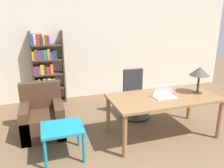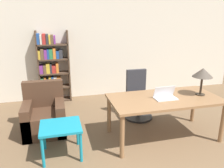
{
  "view_description": "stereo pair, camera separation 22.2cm",
  "coord_description": "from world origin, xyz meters",
  "px_view_note": "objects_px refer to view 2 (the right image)",
  "views": [
    {
      "loc": [
        -1.36,
        -1.06,
        2.03
      ],
      "look_at": [
        -0.28,
        2.21,
        0.99
      ],
      "focal_mm": 35.0,
      "sensor_mm": 36.0,
      "label": 1
    },
    {
      "loc": [
        -1.14,
        -1.12,
        2.03
      ],
      "look_at": [
        -0.28,
        2.21,
        0.99
      ],
      "focal_mm": 35.0,
      "sensor_mm": 36.0,
      "label": 2
    }
  ],
  "objects_px": {
    "laptop": "(165,96)",
    "table_lamp": "(203,73)",
    "bookshelf": "(51,69)",
    "desk": "(164,102)",
    "office_chair": "(138,98)",
    "armchair": "(45,116)",
    "side_table_blue": "(61,130)"
  },
  "relations": [
    {
      "from": "laptop",
      "to": "table_lamp",
      "type": "bearing_deg",
      "value": 1.28
    },
    {
      "from": "table_lamp",
      "to": "bookshelf",
      "type": "xyz_separation_m",
      "value": [
        -2.53,
        2.35,
        -0.29
      ]
    },
    {
      "from": "desk",
      "to": "laptop",
      "type": "height_order",
      "value": "laptop"
    },
    {
      "from": "office_chair",
      "to": "armchair",
      "type": "bearing_deg",
      "value": -174.63
    },
    {
      "from": "table_lamp",
      "to": "desk",
      "type": "bearing_deg",
      "value": 177.96
    },
    {
      "from": "table_lamp",
      "to": "office_chair",
      "type": "distance_m",
      "value": 1.43
    },
    {
      "from": "desk",
      "to": "bookshelf",
      "type": "bearing_deg",
      "value": 128.69
    },
    {
      "from": "laptop",
      "to": "side_table_blue",
      "type": "xyz_separation_m",
      "value": [
        -1.73,
        -0.08,
        -0.36
      ]
    },
    {
      "from": "desk",
      "to": "table_lamp",
      "type": "height_order",
      "value": "table_lamp"
    },
    {
      "from": "table_lamp",
      "to": "armchair",
      "type": "height_order",
      "value": "table_lamp"
    },
    {
      "from": "table_lamp",
      "to": "armchair",
      "type": "relative_size",
      "value": 0.53
    },
    {
      "from": "laptop",
      "to": "side_table_blue",
      "type": "distance_m",
      "value": 1.77
    },
    {
      "from": "table_lamp",
      "to": "bookshelf",
      "type": "distance_m",
      "value": 3.47
    },
    {
      "from": "office_chair",
      "to": "side_table_blue",
      "type": "distance_m",
      "value": 1.91
    },
    {
      "from": "laptop",
      "to": "bookshelf",
      "type": "xyz_separation_m",
      "value": [
        -1.85,
        2.37,
        0.05
      ]
    },
    {
      "from": "office_chair",
      "to": "armchair",
      "type": "xyz_separation_m",
      "value": [
        -1.89,
        -0.18,
        -0.11
      ]
    },
    {
      "from": "armchair",
      "to": "table_lamp",
      "type": "bearing_deg",
      "value": -15.71
    },
    {
      "from": "desk",
      "to": "table_lamp",
      "type": "relative_size",
      "value": 3.91
    },
    {
      "from": "office_chair",
      "to": "side_table_blue",
      "type": "xyz_separation_m",
      "value": [
        -1.62,
        -1.02,
        0.02
      ]
    },
    {
      "from": "desk",
      "to": "side_table_blue",
      "type": "height_order",
      "value": "desk"
    },
    {
      "from": "side_table_blue",
      "to": "bookshelf",
      "type": "relative_size",
      "value": 0.34
    },
    {
      "from": "laptop",
      "to": "desk",
      "type": "bearing_deg",
      "value": 66.56
    },
    {
      "from": "office_chair",
      "to": "bookshelf",
      "type": "xyz_separation_m",
      "value": [
        -1.73,
        1.42,
        0.43
      ]
    },
    {
      "from": "desk",
      "to": "side_table_blue",
      "type": "bearing_deg",
      "value": -176.25
    },
    {
      "from": "side_table_blue",
      "to": "table_lamp",
      "type": "bearing_deg",
      "value": 2.15
    },
    {
      "from": "desk",
      "to": "office_chair",
      "type": "xyz_separation_m",
      "value": [
        -0.13,
        0.91,
        -0.25
      ]
    },
    {
      "from": "desk",
      "to": "armchair",
      "type": "distance_m",
      "value": 2.18
    },
    {
      "from": "office_chair",
      "to": "bookshelf",
      "type": "bearing_deg",
      "value": 140.66
    },
    {
      "from": "table_lamp",
      "to": "laptop",
      "type": "bearing_deg",
      "value": -178.72
    },
    {
      "from": "table_lamp",
      "to": "office_chair",
      "type": "bearing_deg",
      "value": 130.7
    },
    {
      "from": "side_table_blue",
      "to": "bookshelf",
      "type": "height_order",
      "value": "bookshelf"
    },
    {
      "from": "desk",
      "to": "side_table_blue",
      "type": "xyz_separation_m",
      "value": [
        -1.75,
        -0.11,
        -0.23
      ]
    }
  ]
}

